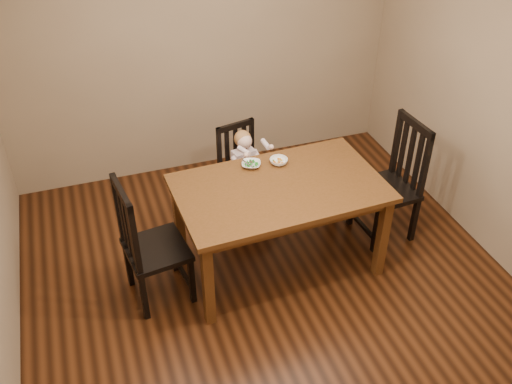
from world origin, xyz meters
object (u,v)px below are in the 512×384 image
object	(u,v)px
chair_left	(149,245)
toddler	(245,165)
bowl_peas	(251,164)
bowl_veg	(279,161)
chair_child	(242,173)
chair_right	(392,182)
dining_table	(280,196)

from	to	relation	value
chair_left	toddler	distance (m)	1.31
chair_left	bowl_peas	size ratio (longest dim) A/B	7.10
bowl_veg	bowl_peas	bearing A→B (deg)	171.52
chair_child	bowl_peas	xyz separation A→B (m)	(-0.07, -0.47, 0.40)
chair_child	chair_right	distance (m)	1.38
chair_right	bowl_veg	bearing A→B (deg)	74.44
chair_child	bowl_veg	world-z (taller)	chair_child
chair_left	dining_table	bearing A→B (deg)	83.62
chair_right	toddler	bearing A→B (deg)	56.44
bowl_veg	dining_table	bearing A→B (deg)	-109.08
bowl_veg	chair_right	bearing A→B (deg)	-11.69
chair_left	bowl_peas	bearing A→B (deg)	103.21
toddler	bowl_peas	xyz separation A→B (m)	(-0.08, -0.42, 0.29)
chair_right	bowl_peas	bearing A→B (deg)	75.03
toddler	bowl_veg	xyz separation A→B (m)	(0.16, -0.46, 0.29)
dining_table	chair_child	xyz separation A→B (m)	(-0.06, 0.81, -0.29)
bowl_veg	chair_child	bearing A→B (deg)	108.39
chair_left	bowl_peas	world-z (taller)	chair_left
chair_right	toddler	xyz separation A→B (m)	(-1.17, 0.67, 0.02)
chair_child	chair_left	world-z (taller)	chair_left
bowl_peas	bowl_veg	size ratio (longest dim) A/B	1.03
chair_left	bowl_veg	distance (m)	1.28
chair_child	bowl_veg	xyz separation A→B (m)	(0.17, -0.50, 0.41)
dining_table	bowl_veg	distance (m)	0.35
dining_table	chair_child	world-z (taller)	chair_child
chair_right	bowl_peas	distance (m)	1.30
chair_child	toddler	bearing A→B (deg)	90.00
dining_table	toddler	size ratio (longest dim) A/B	3.64
chair_child	bowl_peas	world-z (taller)	chair_child
toddler	bowl_veg	world-z (taller)	bowl_veg
chair_right	bowl_peas	size ratio (longest dim) A/B	7.23
dining_table	toddler	world-z (taller)	dining_table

